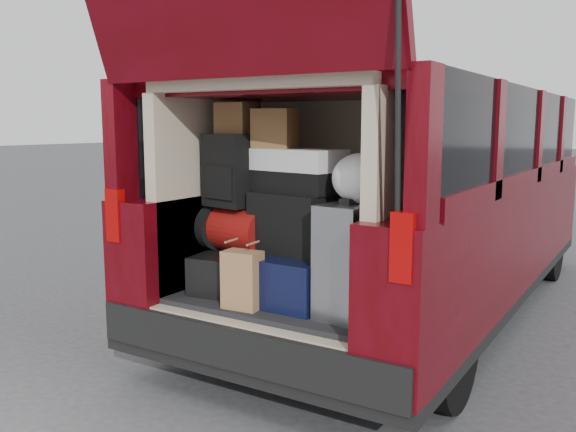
% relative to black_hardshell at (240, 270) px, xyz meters
% --- Properties ---
extents(ground, '(80.00, 80.00, 0.00)m').
position_rel_black_hardshell_xyz_m(ground, '(0.36, -0.17, -0.66)').
color(ground, '#39393C').
rests_on(ground, ground).
extents(minivan, '(1.90, 5.35, 2.77)m').
position_rel_black_hardshell_xyz_m(minivan, '(0.36, 1.69, 0.25)').
color(minivan, black).
rests_on(minivan, ground).
extents(load_floor, '(1.24, 1.05, 0.55)m').
position_rel_black_hardshell_xyz_m(load_floor, '(0.36, 0.11, -0.39)').
color(load_floor, black).
rests_on(load_floor, ground).
extents(black_hardshell, '(0.48, 0.61, 0.22)m').
position_rel_black_hardshell_xyz_m(black_hardshell, '(0.00, 0.00, 0.00)').
color(black_hardshell, black).
rests_on(black_hardshell, load_floor).
extents(navy_hardshell, '(0.51, 0.62, 0.27)m').
position_rel_black_hardshell_xyz_m(navy_hardshell, '(0.40, -0.00, 0.02)').
color(navy_hardshell, black).
rests_on(navy_hardshell, load_floor).
extents(silver_roller, '(0.28, 0.41, 0.58)m').
position_rel_black_hardshell_xyz_m(silver_roller, '(0.80, -0.11, 0.18)').
color(silver_roller, silver).
rests_on(silver_roller, load_floor).
extents(kraft_bag, '(0.21, 0.14, 0.31)m').
position_rel_black_hardshell_xyz_m(kraft_bag, '(0.25, -0.31, 0.04)').
color(kraft_bag, '#A37249').
rests_on(kraft_bag, load_floor).
extents(red_duffel, '(0.47, 0.35, 0.28)m').
position_rel_black_hardshell_xyz_m(red_duffel, '(0.00, 0.00, 0.25)').
color(red_duffel, maroon).
rests_on(red_duffel, black_hardshell).
extents(black_soft_case, '(0.51, 0.35, 0.34)m').
position_rel_black_hardshell_xyz_m(black_soft_case, '(0.38, -0.00, 0.32)').
color(black_soft_case, black).
rests_on(black_soft_case, navy_hardshell).
extents(backpack, '(0.32, 0.23, 0.42)m').
position_rel_black_hardshell_xyz_m(backpack, '(-0.04, -0.04, 0.60)').
color(backpack, black).
rests_on(backpack, red_duffel).
extents(twotone_duffel, '(0.58, 0.37, 0.24)m').
position_rel_black_hardshell_xyz_m(twotone_duffel, '(0.37, 0.05, 0.61)').
color(twotone_duffel, white).
rests_on(twotone_duffel, black_soft_case).
extents(grocery_sack_lower, '(0.21, 0.18, 0.18)m').
position_rel_black_hardshell_xyz_m(grocery_sack_lower, '(-0.04, 0.03, 0.90)').
color(grocery_sack_lower, brown).
rests_on(grocery_sack_lower, backpack).
extents(grocery_sack_upper, '(0.25, 0.22, 0.22)m').
position_rel_black_hardshell_xyz_m(grocery_sack_upper, '(0.22, 0.06, 0.84)').
color(grocery_sack_upper, brown).
rests_on(grocery_sack_upper, twotone_duffel).
extents(plastic_bag_right, '(0.30, 0.28, 0.25)m').
position_rel_black_hardshell_xyz_m(plastic_bag_right, '(0.82, -0.08, 0.60)').
color(plastic_bag_right, white).
rests_on(plastic_bag_right, silver_roller).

